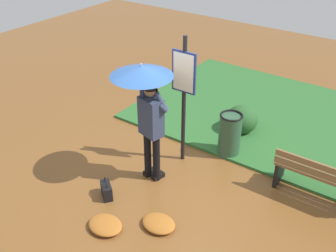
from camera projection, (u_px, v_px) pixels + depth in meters
The scene contains 10 objects.
ground_plane at pixel (159, 177), 6.82m from camera, with size 18.00×18.00×0.00m, color brown.
grass_verge at pixel (258, 111), 8.78m from camera, with size 4.80×4.00×0.05m.
person_with_umbrella at pixel (146, 94), 6.06m from camera, with size 0.96×0.96×2.04m.
info_sign_post at pixel (184, 86), 6.54m from camera, with size 0.44×0.07×2.30m.
handbag at pixel (107, 190), 6.33m from camera, with size 0.32×0.29×0.37m.
park_bench at pixel (320, 178), 6.15m from camera, with size 1.40×0.37×0.75m.
trash_bin at pixel (230, 135), 7.20m from camera, with size 0.42×0.42×0.83m.
shrub_cluster at pixel (240, 119), 7.98m from camera, with size 0.69×0.63×0.57m.
leaf_pile_near_person at pixel (105, 225), 5.78m from camera, with size 0.53×0.42×0.12m.
leaf_pile_by_bench at pixel (159, 223), 5.81m from camera, with size 0.51×0.41×0.11m.
Camera 1 is at (-3.24, 4.33, 4.25)m, focal length 42.89 mm.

